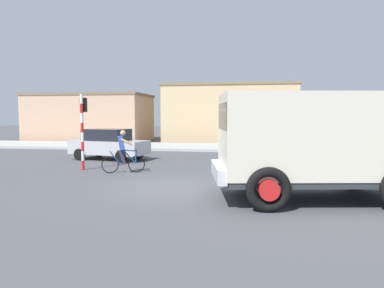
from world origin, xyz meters
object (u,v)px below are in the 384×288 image
(truck_foreground, at_px, (317,139))
(traffic_light_pole, at_px, (83,121))
(cyclist, at_px, (123,151))
(car_red_near, at_px, (109,144))

(truck_foreground, relative_size, traffic_light_pole, 1.80)
(cyclist, distance_m, car_red_near, 4.65)
(truck_foreground, relative_size, cyclist, 3.35)
(truck_foreground, distance_m, car_red_near, 11.91)
(truck_foreground, bearing_deg, cyclist, 152.46)
(car_red_near, bearing_deg, truck_foreground, -39.90)
(cyclist, xyz_separation_m, car_red_near, (-2.27, 4.05, -0.05))
(traffic_light_pole, xyz_separation_m, car_red_near, (-0.33, 3.54, -1.25))
(cyclist, relative_size, car_red_near, 0.40)
(traffic_light_pole, bearing_deg, car_red_near, 95.31)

